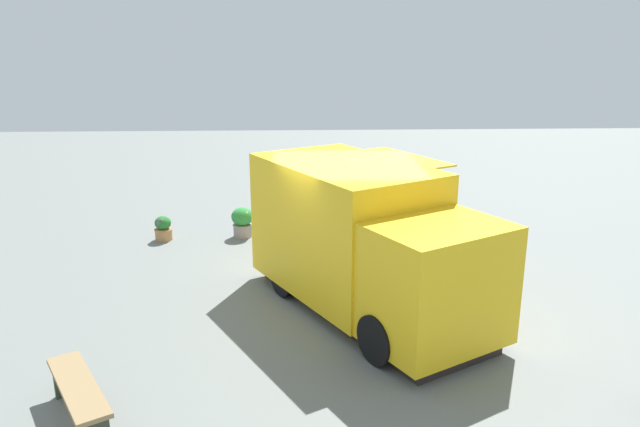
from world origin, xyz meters
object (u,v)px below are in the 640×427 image
planter_flowering_near (163,228)px  planter_flowering_far (242,221)px  person_customer (444,218)px  food_truck (365,244)px  plaza_bench (79,393)px  planter_flowering_side (303,211)px

planter_flowering_near → planter_flowering_far: size_ratio=0.81×
person_customer → food_truck: bearing=-120.1°
food_truck → person_customer: (2.37, 4.09, -0.81)m
planter_flowering_near → plaza_bench: bearing=-86.7°
food_truck → planter_flowering_near: food_truck is taller
planter_flowering_near → planter_flowering_far: (1.80, 0.17, 0.09)m
planter_flowering_side → person_customer: bearing=-10.3°
person_customer → plaza_bench: (-6.17, -7.14, 0.02)m
food_truck → planter_flowering_near: size_ratio=9.11×
food_truck → planter_flowering_near: bearing=137.7°
plaza_bench → planter_flowering_far: bearing=78.8°
planter_flowering_near → food_truck: bearing=-42.3°
food_truck → planter_flowering_far: food_truck is taller
person_customer → planter_flowering_near: (-6.57, -0.27, -0.09)m
food_truck → plaza_bench: (-3.80, -3.05, -0.79)m
planter_flowering_side → food_truck: bearing=-78.3°
person_customer → planter_flowering_side: (-3.34, 0.61, 0.04)m
planter_flowering_far → planter_flowering_side: 1.60m
person_customer → planter_flowering_far: (-4.78, -0.10, 0.01)m
person_customer → planter_flowering_side: 3.40m
food_truck → planter_flowering_far: bearing=121.1°
person_customer → planter_flowering_side: bearing=169.7°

